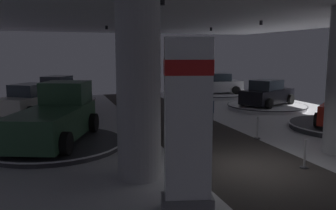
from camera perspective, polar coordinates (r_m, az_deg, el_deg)
The scene contains 16 objects.
ground at distance 12.53m, azimuth 13.48°, elevation -9.75°, with size 24.00×44.00×0.06m.
column_left at distance 10.71m, azimuth -4.74°, elevation 2.57°, with size 1.33×1.33×5.50m.
brand_sign_pylon at distance 8.50m, azimuth 3.17°, elevation -2.97°, with size 1.38×0.93×4.19m.
display_platform_deep_left at distance 27.52m, azimuth -17.07°, elevation 0.58°, with size 5.35×5.35×0.37m.
display_car_deep_left at distance 27.39m, azimuth -17.19°, elevation 2.50°, with size 3.74×4.52×1.71m.
display_platform_mid_left at distance 15.34m, azimuth -17.82°, elevation -5.93°, with size 5.68×5.68×0.23m.
pickup_truck_mid_left at distance 15.42m, azimuth -17.58°, elevation -1.91°, with size 4.07×5.70×2.30m.
display_platform_deep_right at distance 30.73m, azimuth 7.72°, elevation 1.62°, with size 5.16×5.16×0.31m.
display_car_deep_right at distance 30.64m, azimuth 7.81°, elevation 3.30°, with size 4.42×2.72×1.71m.
display_platform_far_right at distance 25.14m, azimuth 15.54°, elevation -0.23°, with size 5.31×5.31×0.26m.
display_car_far_right at distance 25.00m, azimuth 15.58°, elevation 1.76°, with size 4.56×3.57×1.71m.
display_platform_far_left at distance 21.71m, azimuth -20.78°, elevation -1.70°, with size 4.83×4.83×0.36m.
display_car_far_left at distance 21.55m, azimuth -20.96°, elevation 0.71°, with size 3.87×4.48×1.71m.
visitor_walking_near at distance 18.27m, azimuth 6.87°, elevation -0.79°, with size 0.32×0.32×1.59m.
stanchion_b at distance 16.34m, azimuth 14.13°, elevation -4.03°, with size 0.28×0.28×1.01m.
stanchion_c at distance 12.81m, azimuth 21.05°, elevation -7.84°, with size 0.28×0.28×1.01m.
Camera 1 is at (-6.23, -10.15, 3.87)m, focal length 38.03 mm.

